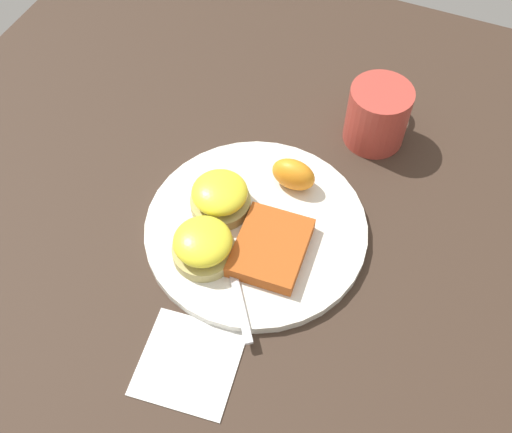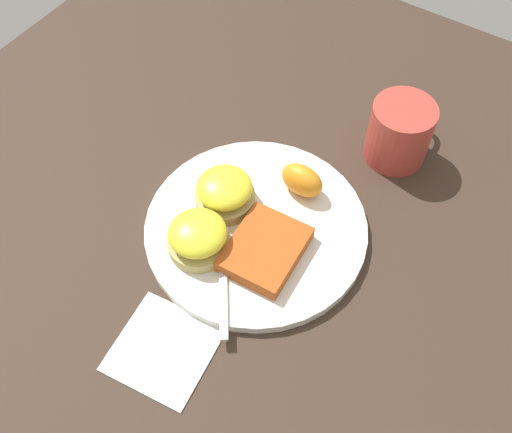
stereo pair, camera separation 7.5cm
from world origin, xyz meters
name	(u,v)px [view 2 (the right image)]	position (x,y,z in m)	size (l,w,h in m)	color
ground_plane	(256,231)	(0.00, 0.00, 0.00)	(1.10, 1.10, 0.00)	#38281E
plate	(256,228)	(0.00, 0.00, 0.01)	(0.29, 0.29, 0.01)	silver
sandwich_benedict_left	(225,192)	(0.01, 0.05, 0.04)	(0.08, 0.08, 0.05)	tan
sandwich_benedict_right	(198,237)	(-0.07, 0.04, 0.04)	(0.08, 0.08, 0.05)	tan
hashbrown_patty	(265,249)	(-0.03, -0.03, 0.02)	(0.11, 0.08, 0.02)	#AC4C1A
orange_wedge	(302,180)	(0.08, -0.02, 0.04)	(0.06, 0.04, 0.04)	orange
fork	(223,252)	(-0.06, 0.01, 0.02)	(0.18, 0.13, 0.00)	silver
cup	(400,132)	(0.22, -0.09, 0.05)	(0.12, 0.09, 0.09)	#B23D33
napkin	(165,349)	(-0.19, 0.00, 0.00)	(0.11, 0.11, 0.00)	white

